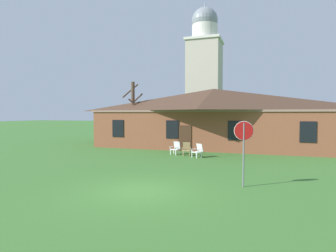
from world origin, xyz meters
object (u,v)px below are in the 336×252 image
(lawn_chair_near_door, at_px, (186,149))
(stop_sign, at_px, (244,140))
(lawn_chair_left_end, at_px, (198,150))
(lawn_chair_by_porch, at_px, (176,148))

(lawn_chair_near_door, bearing_deg, stop_sign, -59.62)
(stop_sign, xyz_separation_m, lawn_chair_left_end, (-3.54, 7.12, -1.45))
(lawn_chair_near_door, distance_m, lawn_chair_left_end, 1.15)
(stop_sign, relative_size, lawn_chair_left_end, 2.86)
(stop_sign, bearing_deg, lawn_chair_near_door, 120.38)
(lawn_chair_near_door, bearing_deg, lawn_chair_by_porch, 160.83)
(lawn_chair_by_porch, relative_size, lawn_chair_left_end, 1.00)
(lawn_chair_left_end, bearing_deg, lawn_chair_by_porch, 154.41)
(stop_sign, height_order, lawn_chair_by_porch, stop_sign)
(lawn_chair_by_porch, bearing_deg, lawn_chair_left_end, -25.59)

